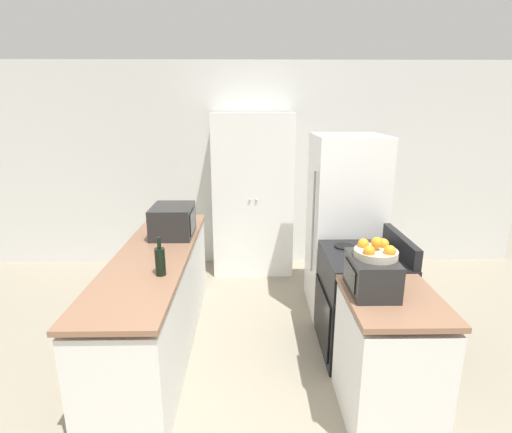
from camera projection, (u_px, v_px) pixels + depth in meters
The scene contains 10 objects.
wall_back at pixel (254, 166), 5.18m from camera, with size 7.00×0.06×2.60m.
counter_left at pixel (157, 303), 3.43m from camera, with size 0.60×2.38×0.89m.
counter_right at pixel (388, 360), 2.66m from camera, with size 0.60×0.73×0.89m.
pantry_cabinet at pixel (253, 195), 4.97m from camera, with size 0.97×0.55×1.99m.
stove at pixel (361, 302), 3.39m from camera, with size 0.66×0.75×1.05m.
refrigerator at pixel (344, 225), 4.03m from camera, with size 0.69×0.74×1.80m.
microwave at pixel (173, 221), 3.71m from camera, with size 0.38×0.46×0.28m.
wine_bottle at pixel (160, 261), 2.85m from camera, with size 0.07×0.07×0.29m.
toaster_oven at pixel (371, 275), 2.59m from camera, with size 0.29×0.39×0.24m.
fruit_bowl at pixel (376, 251), 2.55m from camera, with size 0.28×0.28×0.14m.
Camera 1 is at (-0.06, -1.82, 2.07)m, focal length 28.00 mm.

